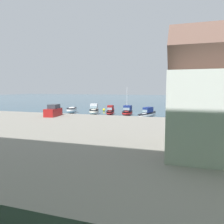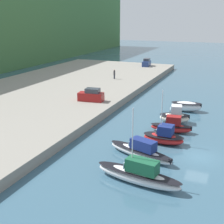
{
  "view_description": "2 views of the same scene",
  "coord_description": "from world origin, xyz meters",
  "px_view_note": "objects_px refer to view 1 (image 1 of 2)",
  "views": [
    {
      "loc": [
        -9.74,
        53.84,
        6.28
      ],
      "look_at": [
        4.0,
        10.85,
        1.39
      ],
      "focal_mm": 35.0,
      "sensor_mm": 36.0,
      "label": 1
    },
    {
      "loc": [
        -32.68,
        -3.3,
        14.88
      ],
      "look_at": [
        4.89,
        12.39,
        2.29
      ],
      "focal_mm": 50.0,
      "sensor_mm": 36.0,
      "label": 2
    }
  ],
  "objects_px": {
    "moored_boat_3": "(110,111)",
    "moored_boat_4": "(94,110)",
    "mooring_buoy_1": "(104,110)",
    "moored_boat_1": "(147,113)",
    "moored_boat_2": "(127,112)",
    "parked_car_2": "(210,120)",
    "parked_car_1": "(53,111)",
    "mooring_buoy_0": "(113,109)",
    "moored_boat_5": "(72,110)",
    "moored_boat_0": "(173,113)"
  },
  "relations": [
    {
      "from": "mooring_buoy_1",
      "to": "parked_car_2",
      "type": "bearing_deg",
      "value": 133.27
    },
    {
      "from": "moored_boat_5",
      "to": "moored_boat_4",
      "type": "bearing_deg",
      "value": 168.36
    },
    {
      "from": "moored_boat_2",
      "to": "mooring_buoy_1",
      "type": "distance_m",
      "value": 11.61
    },
    {
      "from": "moored_boat_3",
      "to": "mooring_buoy_0",
      "type": "height_order",
      "value": "moored_boat_3"
    },
    {
      "from": "parked_car_2",
      "to": "mooring_buoy_1",
      "type": "bearing_deg",
      "value": -131.59
    },
    {
      "from": "parked_car_1",
      "to": "mooring_buoy_0",
      "type": "height_order",
      "value": "parked_car_1"
    },
    {
      "from": "moored_boat_2",
      "to": "moored_boat_3",
      "type": "distance_m",
      "value": 4.2
    },
    {
      "from": "moored_boat_3",
      "to": "mooring_buoy_0",
      "type": "distance_m",
      "value": 9.91
    },
    {
      "from": "moored_boat_3",
      "to": "mooring_buoy_0",
      "type": "relative_size",
      "value": 7.27
    },
    {
      "from": "moored_boat_5",
      "to": "mooring_buoy_1",
      "type": "relative_size",
      "value": 7.08
    },
    {
      "from": "moored_boat_1",
      "to": "parked_car_1",
      "type": "distance_m",
      "value": 20.35
    },
    {
      "from": "moored_boat_4",
      "to": "parked_car_1",
      "type": "bearing_deg",
      "value": 70.71
    },
    {
      "from": "moored_boat_1",
      "to": "moored_boat_4",
      "type": "xyz_separation_m",
      "value": [
        13.13,
        -1.0,
        0.18
      ]
    },
    {
      "from": "moored_boat_0",
      "to": "mooring_buoy_0",
      "type": "height_order",
      "value": "moored_boat_0"
    },
    {
      "from": "moored_boat_4",
      "to": "moored_boat_5",
      "type": "bearing_deg",
      "value": -16.3
    },
    {
      "from": "moored_boat_2",
      "to": "moored_boat_4",
      "type": "distance_m",
      "value": 8.27
    },
    {
      "from": "moored_boat_3",
      "to": "moored_boat_4",
      "type": "xyz_separation_m",
      "value": [
        4.06,
        0.43,
        0.14
      ]
    },
    {
      "from": "parked_car_2",
      "to": "moored_boat_1",
      "type": "bearing_deg",
      "value": -141.91
    },
    {
      "from": "mooring_buoy_0",
      "to": "mooring_buoy_1",
      "type": "bearing_deg",
      "value": 42.62
    },
    {
      "from": "moored_boat_4",
      "to": "mooring_buoy_1",
      "type": "distance_m",
      "value": 8.16
    },
    {
      "from": "moored_boat_5",
      "to": "parked_car_1",
      "type": "height_order",
      "value": "parked_car_1"
    },
    {
      "from": "moored_boat_1",
      "to": "parked_car_1",
      "type": "bearing_deg",
      "value": 60.06
    },
    {
      "from": "moored_boat_3",
      "to": "parked_car_2",
      "type": "bearing_deg",
      "value": 130.93
    },
    {
      "from": "parked_car_1",
      "to": "moored_boat_4",
      "type": "bearing_deg",
      "value": -105.38
    },
    {
      "from": "moored_boat_2",
      "to": "parked_car_2",
      "type": "bearing_deg",
      "value": 133.0
    },
    {
      "from": "moored_boat_4",
      "to": "moored_boat_5",
      "type": "distance_m",
      "value": 6.37
    },
    {
      "from": "parked_car_1",
      "to": "parked_car_2",
      "type": "distance_m",
      "value": 26.23
    },
    {
      "from": "moored_boat_5",
      "to": "parked_car_2",
      "type": "distance_m",
      "value": 35.46
    },
    {
      "from": "moored_boat_2",
      "to": "moored_boat_3",
      "type": "relative_size",
      "value": 1.17
    },
    {
      "from": "parked_car_1",
      "to": "moored_boat_5",
      "type": "bearing_deg",
      "value": -81.41
    },
    {
      "from": "moored_boat_0",
      "to": "mooring_buoy_1",
      "type": "distance_m",
      "value": 20.37
    },
    {
      "from": "moored_boat_3",
      "to": "mooring_buoy_1",
      "type": "height_order",
      "value": "moored_boat_3"
    },
    {
      "from": "moored_boat_1",
      "to": "parked_car_2",
      "type": "height_order",
      "value": "parked_car_2"
    },
    {
      "from": "parked_car_2",
      "to": "mooring_buoy_0",
      "type": "distance_m",
      "value": 35.68
    },
    {
      "from": "moored_boat_1",
      "to": "moored_boat_5",
      "type": "xyz_separation_m",
      "value": [
        19.48,
        -1.55,
        0.09
      ]
    },
    {
      "from": "parked_car_2",
      "to": "mooring_buoy_0",
      "type": "height_order",
      "value": "parked_car_2"
    },
    {
      "from": "moored_boat_2",
      "to": "parked_car_1",
      "type": "xyz_separation_m",
      "value": [
        10.28,
        14.88,
        1.31
      ]
    },
    {
      "from": "moored_boat_1",
      "to": "moored_boat_3",
      "type": "distance_m",
      "value": 9.19
    },
    {
      "from": "moored_boat_4",
      "to": "mooring_buoy_0",
      "type": "height_order",
      "value": "moored_boat_4"
    },
    {
      "from": "moored_boat_4",
      "to": "moored_boat_2",
      "type": "bearing_deg",
      "value": 171.34
    },
    {
      "from": "moored_boat_0",
      "to": "moored_boat_5",
      "type": "xyz_separation_m",
      "value": [
        24.85,
        -0.06,
        -0.05
      ]
    },
    {
      "from": "moored_boat_4",
      "to": "parked_car_2",
      "type": "bearing_deg",
      "value": 132.16
    },
    {
      "from": "moored_boat_0",
      "to": "mooring_buoy_1",
      "type": "relative_size",
      "value": 12.12
    },
    {
      "from": "moored_boat_1",
      "to": "moored_boat_4",
      "type": "distance_m",
      "value": 13.17
    },
    {
      "from": "moored_boat_5",
      "to": "mooring_buoy_0",
      "type": "bearing_deg",
      "value": -136.99
    },
    {
      "from": "moored_boat_0",
      "to": "moored_boat_4",
      "type": "bearing_deg",
      "value": 9.75
    },
    {
      "from": "moored_boat_1",
      "to": "parked_car_1",
      "type": "relative_size",
      "value": 1.89
    },
    {
      "from": "moored_boat_3",
      "to": "moored_boat_0",
      "type": "bearing_deg",
      "value": 173.52
    },
    {
      "from": "moored_boat_0",
      "to": "mooring_buoy_0",
      "type": "relative_size",
      "value": 11.19
    },
    {
      "from": "moored_boat_2",
      "to": "moored_boat_5",
      "type": "distance_m",
      "value": 14.6
    }
  ]
}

